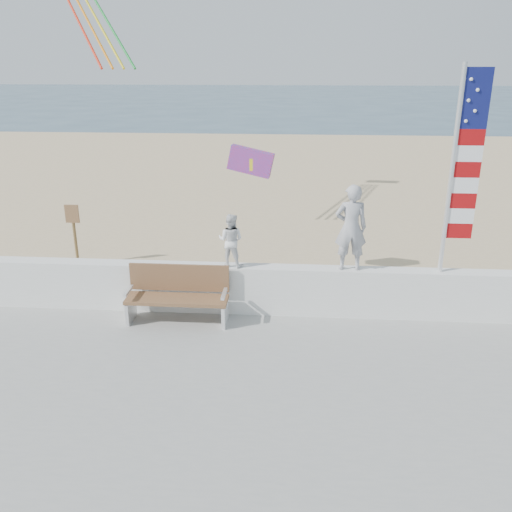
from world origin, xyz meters
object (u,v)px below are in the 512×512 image
object	(u,v)px
child	(231,240)
adult	(351,228)
bench	(178,294)
flag	(461,164)

from	to	relation	value
child	adult	bearing A→B (deg)	-167.57
adult	child	size ratio (longest dim) A/B	1.58
adult	bench	size ratio (longest dim) A/B	0.86
bench	flag	distance (m)	5.30
bench	adult	bearing A→B (deg)	8.55
bench	child	bearing A→B (deg)	26.61
adult	child	world-z (taller)	adult
bench	flag	world-z (taller)	flag
adult	child	distance (m)	2.13
bench	flag	size ratio (longest dim) A/B	0.51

